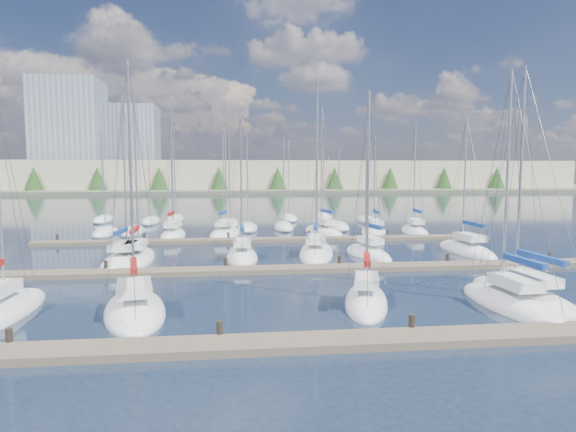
{
  "coord_description": "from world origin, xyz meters",
  "views": [
    {
      "loc": [
        -3.34,
        -16.07,
        6.88
      ],
      "look_at": [
        0.0,
        14.0,
        4.0
      ],
      "focal_mm": 30.0,
      "sensor_mm": 36.0,
      "label": 1
    }
  ],
  "objects": [
    {
      "name": "ground",
      "position": [
        0.0,
        60.0,
        0.0
      ],
      "size": [
        400.0,
        400.0,
        0.0
      ],
      "primitive_type": "plane",
      "color": "#1E2A3D",
      "rests_on": "ground"
    },
    {
      "name": "dock_near",
      "position": [
        0.0,
        2.01,
        0.15
      ],
      "size": [
        44.0,
        1.93,
        1.1
      ],
      "color": "#6B5E4C",
      "rests_on": "ground"
    },
    {
      "name": "dock_mid",
      "position": [
        0.0,
        16.01,
        0.15
      ],
      "size": [
        44.0,
        1.93,
        1.1
      ],
      "color": "#6B5E4C",
      "rests_on": "ground"
    },
    {
      "name": "dock_far",
      "position": [
        0.0,
        30.01,
        0.15
      ],
      "size": [
        44.0,
        1.93,
        1.1
      ],
      "color": "#6B5E4C",
      "rests_on": "ground"
    },
    {
      "name": "sailboat_j",
      "position": [
        -2.83,
        21.02,
        0.18
      ],
      "size": [
        2.45,
        6.93,
        11.91
      ],
      "rotation": [
        0.0,
        0.0,
        0.0
      ],
      "color": "white",
      "rests_on": "ground"
    },
    {
      "name": "sailboat_d",
      "position": [
        3.33,
        7.53,
        0.19
      ],
      "size": [
        3.88,
        7.26,
        11.66
      ],
      "rotation": [
        0.0,
        0.0,
        -0.26
      ],
      "color": "white",
      "rests_on": "ground"
    },
    {
      "name": "sailboat_i",
      "position": [
        -10.76,
        21.12,
        0.19
      ],
      "size": [
        2.9,
        8.62,
        13.89
      ],
      "rotation": [
        0.0,
        0.0,
        0.06
      ],
      "color": "white",
      "rests_on": "ground"
    },
    {
      "name": "sailboat_q",
      "position": [
        11.71,
        34.26,
        0.17
      ],
      "size": [
        3.74,
        8.0,
        11.32
      ],
      "rotation": [
        0.0,
        0.0,
        -0.14
      ],
      "color": "white",
      "rests_on": "ground"
    },
    {
      "name": "sailboat_r",
      "position": [
        16.36,
        34.66,
        0.19
      ],
      "size": [
        3.24,
        8.15,
        13.08
      ],
      "rotation": [
        0.0,
        0.0,
        -0.12
      ],
      "color": "white",
      "rests_on": "ground"
    },
    {
      "name": "sailboat_k",
      "position": [
        3.28,
        22.44,
        0.18
      ],
      "size": [
        4.67,
        10.51,
        15.16
      ],
      "rotation": [
        0.0,
        0.0,
        -0.19
      ],
      "color": "white",
      "rests_on": "ground"
    },
    {
      "name": "sailboat_e",
      "position": [
        10.42,
        6.31,
        0.18
      ],
      "size": [
        2.85,
        7.95,
        12.6
      ],
      "rotation": [
        0.0,
        0.0,
        0.04
      ],
      "color": "white",
      "rests_on": "ground"
    },
    {
      "name": "sailboat_h",
      "position": [
        -11.47,
        20.27,
        0.18
      ],
      "size": [
        3.21,
        7.86,
        13.11
      ],
      "rotation": [
        0.0,
        0.0,
        -0.03
      ],
      "color": "white",
      "rests_on": "ground"
    },
    {
      "name": "sailboat_o",
      "position": [
        -4.39,
        35.06,
        0.19
      ],
      "size": [
        4.2,
        8.39,
        14.95
      ],
      "rotation": [
        0.0,
        0.0,
        -0.17
      ],
      "color": "white",
      "rests_on": "ground"
    },
    {
      "name": "sailboat_f",
      "position": [
        11.84,
        7.3,
        0.18
      ],
      "size": [
        2.99,
        9.27,
        13.05
      ],
      "rotation": [
        0.0,
        0.0,
        0.05
      ],
      "color": "white",
      "rests_on": "ground"
    },
    {
      "name": "sailboat_m",
      "position": [
        16.05,
        22.08,
        0.17
      ],
      "size": [
        2.76,
        8.64,
        12.02
      ],
      "rotation": [
        0.0,
        0.0,
        0.01
      ],
      "color": "white",
      "rests_on": "ground"
    },
    {
      "name": "sailboat_n",
      "position": [
        -9.73,
        34.21,
        0.2
      ],
      "size": [
        2.55,
        7.85,
        14.11
      ],
      "rotation": [
        0.0,
        0.0,
        -0.03
      ],
      "color": "white",
      "rests_on": "ground"
    },
    {
      "name": "sailboat_c",
      "position": [
        -8.18,
        7.23,
        0.18
      ],
      "size": [
        4.35,
        8.04,
        12.81
      ],
      "rotation": [
        0.0,
        0.0,
        0.21
      ],
      "color": "white",
      "rests_on": "ground"
    },
    {
      "name": "sailboat_l",
      "position": [
        7.31,
        21.2,
        0.18
      ],
      "size": [
        3.4,
        7.24,
        10.87
      ],
      "rotation": [
        0.0,
        0.0,
        0.17
      ],
      "color": "white",
      "rests_on": "ground"
    },
    {
      "name": "sailboat_p",
      "position": [
        6.3,
        35.44,
        0.18
      ],
      "size": [
        4.42,
        9.03,
        14.54
      ],
      "rotation": [
        0.0,
        0.0,
        0.18
      ],
      "color": "white",
      "rests_on": "ground"
    },
    {
      "name": "distant_boats",
      "position": [
        -4.34,
        43.76,
        0.29
      ],
      "size": [
        36.93,
        20.75,
        13.3
      ],
      "color": "#9EA0A5",
      "rests_on": "ground"
    },
    {
      "name": "shoreline",
      "position": [
        -13.29,
        149.77,
        7.44
      ],
      "size": [
        400.0,
        60.0,
        38.0
      ],
      "color": "#666B51",
      "rests_on": "ground"
    }
  ]
}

